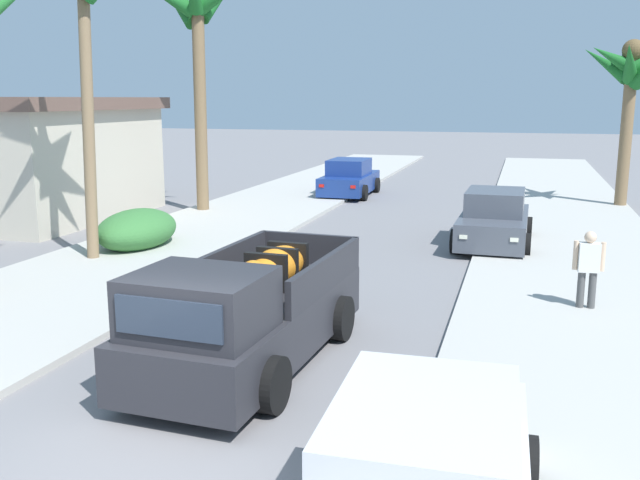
% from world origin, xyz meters
% --- Properties ---
extents(ground_plane, '(160.00, 160.00, 0.00)m').
position_xyz_m(ground_plane, '(0.00, 0.00, 0.00)').
color(ground_plane, slate).
extents(sidewalk_left, '(4.94, 60.00, 0.12)m').
position_xyz_m(sidewalk_left, '(-5.24, 12.00, 0.06)').
color(sidewalk_left, '#B2AFA8').
rests_on(sidewalk_left, ground).
extents(sidewalk_right, '(4.94, 60.00, 0.12)m').
position_xyz_m(sidewalk_right, '(5.24, 12.00, 0.06)').
color(sidewalk_right, '#B2AFA8').
rests_on(sidewalk_right, ground).
extents(curb_left, '(0.16, 60.00, 0.10)m').
position_xyz_m(curb_left, '(-4.17, 12.00, 0.05)').
color(curb_left, silver).
rests_on(curb_left, ground).
extents(curb_right, '(0.16, 60.00, 0.10)m').
position_xyz_m(curb_right, '(4.17, 12.00, 0.05)').
color(curb_right, silver).
rests_on(curb_right, ground).
extents(pickup_truck, '(2.42, 5.30, 1.80)m').
position_xyz_m(pickup_truck, '(-0.00, 3.17, 0.81)').
color(pickup_truck, '#28282D').
rests_on(pickup_truck, ground).
extents(car_left_near, '(2.08, 4.29, 1.54)m').
position_xyz_m(car_left_near, '(3.18, 13.32, 0.71)').
color(car_left_near, '#474C56').
rests_on(car_left_near, ground).
extents(car_right_near, '(2.06, 4.28, 1.54)m').
position_xyz_m(car_right_near, '(-3.07, 21.97, 0.71)').
color(car_right_near, navy).
rests_on(car_right_near, ground).
extents(palm_tree_left_fore, '(3.44, 4.04, 6.08)m').
position_xyz_m(palm_tree_left_fore, '(7.44, 21.56, 4.86)').
color(palm_tree_left_fore, brown).
rests_on(palm_tree_left_fore, ground).
extents(palm_tree_right_fore, '(4.12, 3.17, 8.15)m').
position_xyz_m(palm_tree_right_fore, '(-7.07, 16.28, 6.37)').
color(palm_tree_right_fore, brown).
rests_on(palm_tree_right_fore, ground).
extents(hedge_bush, '(1.80, 2.80, 1.10)m').
position_xyz_m(hedge_bush, '(-5.99, 10.05, 0.55)').
color(hedge_bush, '#387538').
rests_on(hedge_bush, ground).
extents(pedestrian, '(0.57, 0.26, 1.59)m').
position_xyz_m(pedestrian, '(5.14, 7.39, 0.91)').
color(pedestrian, '#4C4C4C').
rests_on(pedestrian, ground).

